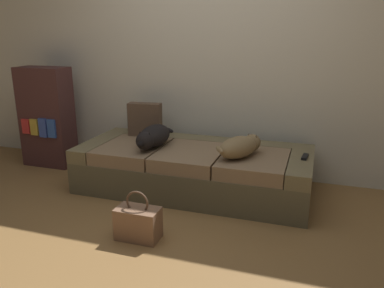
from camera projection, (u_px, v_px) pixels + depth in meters
The scene contains 9 objects.
ground_plane at pixel (148, 245), 2.77m from camera, with size 10.00×10.00×0.00m, color olive.
back_wall at pixel (213, 38), 3.89m from camera, with size 6.40×0.10×2.80m, color silver.
couch at pixel (194, 169), 3.67m from camera, with size 2.16×0.92×0.42m.
dog_dark at pixel (153, 136), 3.61m from camera, with size 0.27×0.59×0.20m.
dog_tan at pixel (240, 146), 3.33m from camera, with size 0.40×0.51×0.18m.
tv_remote at pixel (305, 157), 3.32m from camera, with size 0.04×0.15×0.02m, color black.
throw_pillow at pixel (145, 119), 3.99m from camera, with size 0.34×0.12×0.34m, color brown.
handbag at pixel (138, 223), 2.82m from camera, with size 0.32×0.18×0.38m.
bookshelf at pixel (47, 117), 4.29m from camera, with size 0.56×0.30×1.10m.
Camera 1 is at (1.07, -2.22, 1.48)m, focal length 36.09 mm.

